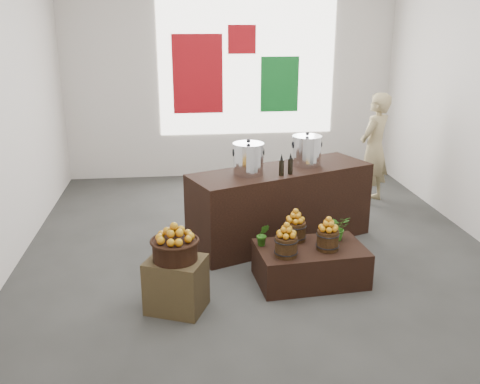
{
  "coord_description": "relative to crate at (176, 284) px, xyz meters",
  "views": [
    {
      "loc": [
        -0.97,
        -6.33,
        2.88
      ],
      "look_at": [
        -0.28,
        -0.4,
        0.92
      ],
      "focal_mm": 40.0,
      "sensor_mm": 36.0,
      "label": 1
    }
  ],
  "objects": [
    {
      "name": "oil_cruets",
      "position": [
        1.48,
        1.42,
        0.86
      ],
      "size": [
        0.19,
        0.13,
        0.28
      ],
      "primitive_type": null,
      "rotation": [
        0.0,
        0.0,
        0.39
      ],
      "color": "black",
      "rests_on": "counter"
    },
    {
      "name": "apples_in_bucket_front_right",
      "position": [
        1.68,
        0.37,
        0.44
      ],
      "size": [
        0.18,
        0.18,
        0.16
      ],
      "primitive_type": null,
      "color": "#9F2305",
      "rests_on": "apple_bucket_front_right"
    },
    {
      "name": "apples_in_bucket_front_left",
      "position": [
        1.18,
        0.26,
        0.44
      ],
      "size": [
        0.18,
        0.18,
        0.16
      ],
      "primitive_type": null,
      "color": "#9F2305",
      "rests_on": "apple_bucket_front_left"
    },
    {
      "name": "herb_garnish_right",
      "position": [
        1.86,
        0.64,
        0.28
      ],
      "size": [
        0.31,
        0.28,
        0.29
      ],
      "primitive_type": "imported",
      "rotation": [
        0.0,
        0.0,
        0.22
      ],
      "color": "#235912",
      "rests_on": "display_table"
    },
    {
      "name": "counter",
      "position": [
        1.39,
        1.65,
        0.22
      ],
      "size": [
        2.56,
        1.65,
        1.0
      ],
      "primitive_type": "cube",
      "rotation": [
        0.0,
        0.0,
        0.39
      ],
      "color": "black",
      "rests_on": "ground"
    },
    {
      "name": "ground",
      "position": [
        1.05,
        1.4,
        -0.28
      ],
      "size": [
        7.0,
        7.0,
        0.0
      ],
      "primitive_type": "plane",
      "color": "#383835",
      "rests_on": "ground"
    },
    {
      "name": "apple_bucket_rear",
      "position": [
        1.37,
        0.66,
        0.25
      ],
      "size": [
        0.24,
        0.24,
        0.22
      ],
      "primitive_type": "cylinder",
      "color": "#39230F",
      "rests_on": "display_table"
    },
    {
      "name": "shopper",
      "position": [
        3.16,
        3.06,
        0.61
      ],
      "size": [
        0.76,
        0.75,
        1.77
      ],
      "primitive_type": "imported",
      "rotation": [
        0.0,
        0.0,
        3.88
      ],
      "color": "tan",
      "rests_on": "ground"
    },
    {
      "name": "apple_bucket_front_right",
      "position": [
        1.68,
        0.37,
        0.25
      ],
      "size": [
        0.24,
        0.24,
        0.22
      ],
      "primitive_type": "cylinder",
      "color": "#39230F",
      "rests_on": "display_table"
    },
    {
      "name": "apple_bucket_front_left",
      "position": [
        1.18,
        0.26,
        0.25
      ],
      "size": [
        0.24,
        0.24,
        0.22
      ],
      "primitive_type": "cylinder",
      "color": "#39230F",
      "rests_on": "display_table"
    },
    {
      "name": "wicker_basket",
      "position": [
        0.0,
        0.0,
        0.38
      ],
      "size": [
        0.45,
        0.45,
        0.2
      ],
      "primitive_type": "cylinder",
      "color": "black",
      "rests_on": "crate"
    },
    {
      "name": "crate",
      "position": [
        0.0,
        0.0,
        0.0
      ],
      "size": [
        0.69,
        0.64,
        0.56
      ],
      "primitive_type": "cube",
      "rotation": [
        0.0,
        0.0,
        -0.4
      ],
      "color": "brown",
      "rests_on": "ground"
    },
    {
      "name": "deco_green_right",
      "position": [
        1.95,
        4.87,
        1.42
      ],
      "size": [
        0.7,
        0.04,
        1.0
      ],
      "primitive_type": "cube",
      "color": "#106923",
      "rests_on": "back_wall"
    },
    {
      "name": "stock_pot_center",
      "position": [
        1.75,
        1.79,
        0.91
      ],
      "size": [
        0.38,
        0.38,
        0.38
      ],
      "primitive_type": "cylinder",
      "color": "silver",
      "rests_on": "counter"
    },
    {
      "name": "stock_pot_left",
      "position": [
        0.93,
        1.46,
        0.91
      ],
      "size": [
        0.38,
        0.38,
        0.38
      ],
      "primitive_type": "cylinder",
      "color": "silver",
      "rests_on": "counter"
    },
    {
      "name": "back_wall",
      "position": [
        1.05,
        4.9,
        1.72
      ],
      "size": [
        6.0,
        0.04,
        4.0
      ],
      "primitive_type": "cube",
      "color": "silver",
      "rests_on": "ground"
    },
    {
      "name": "display_table",
      "position": [
        1.51,
        0.45,
        -0.07
      ],
      "size": [
        1.26,
        0.84,
        0.42
      ],
      "primitive_type": "cube",
      "rotation": [
        0.0,
        0.0,
        0.09
      ],
      "color": "black",
      "rests_on": "ground"
    },
    {
      "name": "deco_red_upper",
      "position": [
        1.25,
        4.87,
        2.22
      ],
      "size": [
        0.5,
        0.04,
        0.5
      ],
      "primitive_type": "cube",
      "color": "#A30C14",
      "rests_on": "back_wall"
    },
    {
      "name": "back_opening",
      "position": [
        1.35,
        4.88,
        1.72
      ],
      "size": [
        3.2,
        0.02,
        2.4
      ],
      "primitive_type": "cube",
      "color": "white",
      "rests_on": "back_wall"
    },
    {
      "name": "deco_red_left",
      "position": [
        0.45,
        4.87,
        1.62
      ],
      "size": [
        0.9,
        0.04,
        1.4
      ],
      "primitive_type": "cube",
      "color": "#A30C14",
      "rests_on": "back_wall"
    },
    {
      "name": "apples_in_bucket_rear",
      "position": [
        1.37,
        0.66,
        0.44
      ],
      "size": [
        0.18,
        0.18,
        0.16
      ],
      "primitive_type": null,
      "color": "#9F2305",
      "rests_on": "apple_bucket_rear"
    },
    {
      "name": "herb_garnish_left",
      "position": [
        0.98,
        0.56,
        0.27
      ],
      "size": [
        0.15,
        0.13,
        0.26
      ],
      "primitive_type": "imported",
      "rotation": [
        0.0,
        0.0,
        -0.09
      ],
      "color": "#235912",
      "rests_on": "display_table"
    },
    {
      "name": "apples_in_basket",
      "position": [
        0.0,
        0.0,
        0.58
      ],
      "size": [
        0.35,
        0.35,
        0.19
      ],
      "primitive_type": null,
      "color": "#9F2305",
      "rests_on": "wicker_basket"
    }
  ]
}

